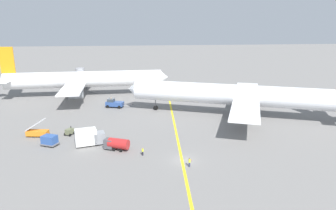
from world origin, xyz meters
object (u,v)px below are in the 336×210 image
at_px(pushback_tug, 114,103).
at_px(gse_stair_truck_yellow, 37,132).
at_px(airliner_being_pushed, 238,95).
at_px(gse_container_dolly_flat, 49,140).
at_px(gse_fuel_bowser_stubby, 116,144).
at_px(gse_gpu_cart_small, 70,131).
at_px(ground_crew_wing_walker_right, 143,151).
at_px(ground_crew_marshaller_foreground, 189,162).
at_px(gse_catering_truck_tall, 89,137).
at_px(jet_bridge, 82,75).
at_px(airliner_at_gate_left, 84,80).

bearing_deg(pushback_tug, gse_stair_truck_yellow, -125.00).
relative_size(airliner_being_pushed, gse_container_dolly_flat, 15.12).
bearing_deg(airliner_being_pushed, gse_fuel_bowser_stubby, -148.30).
bearing_deg(airliner_being_pushed, gse_stair_truck_yellow, -169.02).
bearing_deg(gse_gpu_cart_small, ground_crew_wing_walker_right, -39.51).
relative_size(gse_container_dolly_flat, ground_crew_marshaller_foreground, 2.28).
bearing_deg(airliner_being_pushed, gse_catering_truck_tall, -156.31).
xyz_separation_m(gse_gpu_cart_small, gse_stair_truck_yellow, (-6.85, -0.02, 0.23)).
relative_size(pushback_tug, gse_container_dolly_flat, 2.14).
distance_m(gse_gpu_cart_small, gse_stair_truck_yellow, 6.86).
height_order(pushback_tug, jet_bridge, jet_bridge).
bearing_deg(pushback_tug, gse_gpu_cart_small, -111.46).
height_order(airliner_being_pushed, gse_fuel_bowser_stubby, airliner_being_pushed).
bearing_deg(ground_crew_wing_walker_right, gse_catering_truck_tall, 148.89).
height_order(airliner_being_pushed, ground_crew_wing_walker_right, airliner_being_pushed).
bearing_deg(gse_stair_truck_yellow, airliner_at_gate_left, 82.91).
distance_m(gse_catering_truck_tall, gse_gpu_cart_small, 8.45).
bearing_deg(ground_crew_wing_walker_right, gse_fuel_bowser_stubby, 147.44).
relative_size(gse_fuel_bowser_stubby, gse_stair_truck_yellow, 1.08).
bearing_deg(jet_bridge, ground_crew_wing_walker_right, -73.53).
distance_m(airliner_at_gate_left, ground_crew_marshaller_foreground, 62.90).
height_order(airliner_being_pushed, pushback_tug, airliner_being_pushed).
xyz_separation_m(airliner_being_pushed, gse_container_dolly_flat, (-44.46, -15.27, -4.55)).
bearing_deg(gse_gpu_cart_small, gse_container_dolly_flat, -115.80).
bearing_deg(gse_fuel_bowser_stubby, ground_crew_wing_walker_right, -32.56).
bearing_deg(gse_fuel_bowser_stubby, airliner_at_gate_left, 104.74).
bearing_deg(jet_bridge, gse_gpu_cart_small, -84.52).
xyz_separation_m(gse_catering_truck_tall, gse_stair_truck_yellow, (-12.04, 6.58, -0.73)).
height_order(gse_gpu_cart_small, gse_stair_truck_yellow, gse_stair_truck_yellow).
height_order(ground_crew_marshaller_foreground, ground_crew_wing_walker_right, ground_crew_marshaller_foreground).
xyz_separation_m(airliner_at_gate_left, gse_stair_truck_yellow, (-4.80, -38.62, -4.61)).
relative_size(airliner_being_pushed, ground_crew_wing_walker_right, 37.45).
bearing_deg(ground_crew_wing_walker_right, gse_gpu_cart_small, 140.49).
bearing_deg(ground_crew_marshaller_foreground, jet_bridge, 110.51).
relative_size(gse_catering_truck_tall, gse_container_dolly_flat, 1.63).
bearing_deg(ground_crew_marshaller_foreground, gse_container_dolly_flat, 154.09).
xyz_separation_m(airliner_being_pushed, pushback_tug, (-32.86, 12.89, -4.51)).
bearing_deg(gse_catering_truck_tall, airliner_at_gate_left, 99.10).
xyz_separation_m(gse_gpu_cart_small, ground_crew_marshaller_foreground, (23.50, -18.68, 0.08)).
height_order(airliner_at_gate_left, pushback_tug, airliner_at_gate_left).
xyz_separation_m(gse_fuel_bowser_stubby, jet_bridge, (-16.36, 69.11, 2.56)).
xyz_separation_m(gse_gpu_cart_small, jet_bridge, (-5.70, 59.38, 3.10)).
bearing_deg(ground_crew_wing_walker_right, airliner_at_gate_left, 108.99).
xyz_separation_m(airliner_at_gate_left, gse_gpu_cart_small, (2.05, -38.60, -4.84)).
height_order(pushback_tug, gse_fuel_bowser_stubby, pushback_tug).
relative_size(airliner_at_gate_left, gse_fuel_bowser_stubby, 10.91).
xyz_separation_m(gse_stair_truck_yellow, jet_bridge, (1.16, 59.40, 2.87)).
bearing_deg(gse_gpu_cart_small, gse_catering_truck_tall, -51.84).
xyz_separation_m(gse_stair_truck_yellow, ground_crew_wing_walker_right, (22.53, -12.91, -0.23)).
height_order(gse_catering_truck_tall, gse_gpu_cart_small, gse_catering_truck_tall).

